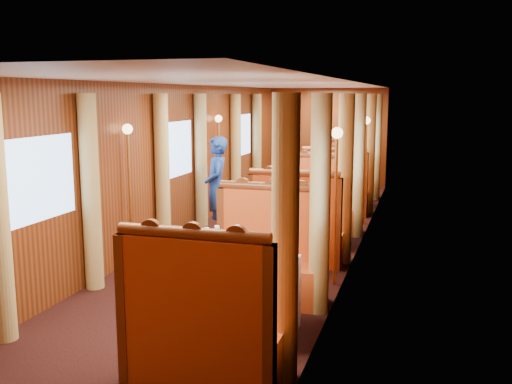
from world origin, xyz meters
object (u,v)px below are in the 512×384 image
at_px(table_mid, 310,222).
at_px(steward, 217,187).
at_px(table_near, 241,297).
at_px(banquette_mid_aft, 321,207).
at_px(teapot_back, 233,253).
at_px(banquette_near_aft, 268,263).
at_px(tea_tray, 229,261).
at_px(banquette_mid_fwd, 296,234).
at_px(table_far, 342,187).
at_px(teapot_right, 238,258).
at_px(fruit_plate, 263,265).
at_px(rose_vase_mid, 311,186).
at_px(passenger, 319,191).
at_px(banquette_near_fwd, 202,333).
at_px(banquette_far_fwd, 335,193).
at_px(rose_vase_far, 342,162).
at_px(teapot_left, 217,255).
at_px(banquette_far_aft, 348,178).

relative_size(table_mid, steward, 0.63).
bearing_deg(table_near, banquette_mid_aft, 90.00).
xyz_separation_m(teapot_back, steward, (-1.50, 3.58, 0.02)).
height_order(banquette_near_aft, tea_tray, banquette_near_aft).
distance_m(banquette_mid_fwd, table_far, 4.51).
distance_m(table_far, teapot_right, 7.14).
height_order(table_near, teapot_back, teapot_back).
bearing_deg(fruit_plate, banquette_mid_aft, 93.33).
distance_m(banquette_mid_aft, rose_vase_mid, 1.10).
relative_size(table_mid, passenger, 1.38).
bearing_deg(banquette_near_fwd, table_mid, 90.00).
distance_m(banquette_mid_fwd, fruit_plate, 2.67).
relative_size(banquette_far_fwd, rose_vase_far, 3.72).
bearing_deg(banquette_near_fwd, passenger, 90.00).
bearing_deg(banquette_mid_fwd, banquette_far_fwd, 90.00).
height_order(teapot_right, rose_vase_mid, rose_vase_mid).
bearing_deg(teapot_back, tea_tray, -114.43).
relative_size(table_near, teapot_back, 7.30).
xyz_separation_m(banquette_mid_aft, table_far, (0.00, 2.49, -0.05)).
xyz_separation_m(teapot_left, rose_vase_mid, (0.19, 3.67, 0.11)).
bearing_deg(table_near, fruit_plate, -28.14).
bearing_deg(banquette_far_fwd, table_mid, -90.00).
height_order(banquette_far_aft, passenger, banquette_far_aft).
distance_m(teapot_back, rose_vase_mid, 3.51).
relative_size(table_near, banquette_far_aft, 0.78).
bearing_deg(teapot_left, table_far, 89.57).
height_order(banquette_far_aft, rose_vase_far, banquette_far_aft).
height_order(table_mid, fruit_plate, fruit_plate).
height_order(banquette_near_aft, rose_vase_far, banquette_near_aft).
bearing_deg(banquette_far_aft, tea_tray, -90.65).
bearing_deg(rose_vase_far, steward, -115.26).
bearing_deg(banquette_mid_aft, banquette_far_aft, 90.00).
height_order(rose_vase_mid, rose_vase_far, same).
relative_size(banquette_mid_fwd, rose_vase_far, 3.72).
relative_size(table_near, table_far, 1.00).
height_order(banquette_near_aft, teapot_back, banquette_near_aft).
xyz_separation_m(teapot_right, rose_vase_mid, (-0.01, 3.66, 0.12)).
distance_m(banquette_far_fwd, rose_vase_far, 1.11).
xyz_separation_m(rose_vase_far, passenger, (-0.00, -2.73, -0.19)).
xyz_separation_m(banquette_mid_aft, banquette_far_aft, (0.00, 3.50, 0.00)).
distance_m(teapot_back, steward, 3.88).
height_order(table_near, teapot_left, teapot_left).
relative_size(banquette_mid_fwd, banquette_far_aft, 1.00).
relative_size(tea_tray, teapot_right, 2.34).
distance_m(teapot_right, rose_vase_far, 7.10).
xyz_separation_m(teapot_left, rose_vase_far, (0.19, 7.11, 0.11)).
distance_m(table_near, teapot_left, 0.50).
height_order(steward, passenger, steward).
distance_m(table_near, steward, 3.97).
distance_m(teapot_back, rose_vase_far, 6.94).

